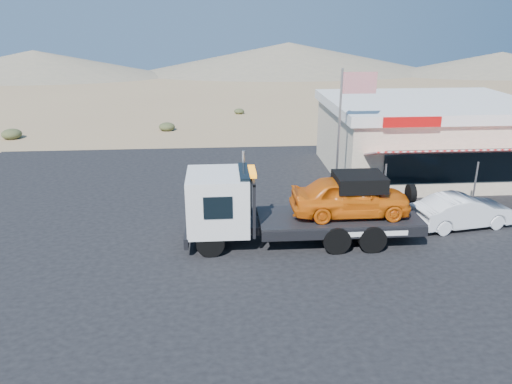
% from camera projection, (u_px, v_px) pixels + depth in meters
% --- Properties ---
extents(ground, '(120.00, 120.00, 0.00)m').
position_uv_depth(ground, '(235.00, 253.00, 18.04)').
color(ground, '#967755').
rests_on(ground, ground).
extents(asphalt_lot, '(32.00, 24.00, 0.02)m').
position_uv_depth(asphalt_lot, '(280.00, 219.00, 20.99)').
color(asphalt_lot, black).
rests_on(asphalt_lot, ground).
extents(tow_truck, '(8.60, 2.55, 2.87)m').
position_uv_depth(tow_truck, '(297.00, 203.00, 18.41)').
color(tow_truck, black).
rests_on(tow_truck, asphalt_lot).
extents(white_sedan, '(4.21, 2.05, 1.33)m').
position_uv_depth(white_sedan, '(463.00, 211.00, 19.99)').
color(white_sedan, silver).
rests_on(white_sedan, asphalt_lot).
extents(jerky_store, '(10.40, 9.97, 3.90)m').
position_uv_depth(jerky_store, '(425.00, 136.00, 26.54)').
color(jerky_store, '#C0AD91').
rests_on(jerky_store, asphalt_lot).
extents(flagpole, '(1.55, 0.10, 6.00)m').
position_uv_depth(flagpole, '(345.00, 122.00, 21.34)').
color(flagpole, '#99999E').
rests_on(flagpole, asphalt_lot).
extents(distant_hills, '(126.00, 48.00, 4.20)m').
position_uv_depth(distant_hills, '(149.00, 62.00, 68.43)').
color(distant_hills, '#726B59').
rests_on(distant_hills, ground).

